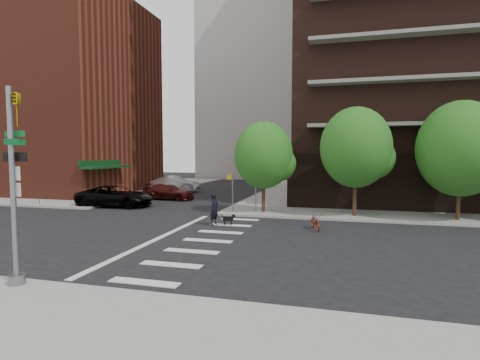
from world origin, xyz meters
name	(u,v)px	position (x,y,z in m)	size (l,w,h in m)	color
ground	(151,237)	(0.00, 0.00, 0.00)	(120.00, 120.00, 0.00)	black
sidewalk_ne	(462,196)	(20.50, 23.50, 0.07)	(39.00, 33.00, 0.15)	gray
sidewalk_nw	(67,186)	(-24.50, 23.50, 0.07)	(31.00, 33.00, 0.15)	gray
crosswalk	(192,240)	(2.21, 0.00, 0.01)	(3.85, 13.00, 0.01)	silver
midrise_nw	(48,99)	(-22.00, 18.00, 10.15)	(21.40, 15.50, 20.00)	maroon
highrise_bg	(258,3)	(-5.00, 48.00, 30.00)	(18.00, 14.00, 60.00)	beige
tree_a	(264,155)	(4.00, 8.50, 4.04)	(4.00, 4.00, 5.90)	#301E11
tree_b	(356,147)	(10.00, 8.50, 4.54)	(4.50, 4.50, 6.65)	#301E11
tree_c	(460,149)	(16.00, 8.50, 4.45)	(5.00, 5.00, 6.80)	#301E11
traffic_signal	(15,202)	(-0.47, -7.49, 2.70)	(0.90, 0.75, 6.00)	slate
pedestrian_signal	(238,187)	(2.32, 7.92, 1.85)	(2.18, 0.67, 2.60)	slate
fire_hydrant	(77,200)	(-10.50, 7.80, 0.55)	(0.24, 0.24, 0.73)	#A50C0C
parking_meter	(39,194)	(-14.00, 7.80, 0.96)	(0.10, 0.08, 1.32)	black
parked_car_black	(115,196)	(-7.90, 9.00, 0.82)	(5.90, 2.72, 1.64)	black
parked_car_maroon	(168,192)	(-5.89, 14.21, 0.70)	(4.81, 1.95, 1.39)	#3F110F
parked_car_silver	(175,184)	(-8.20, 20.68, 0.86)	(5.20, 1.81, 1.71)	#B3B4BA
scooter	(315,222)	(7.81, 3.93, 0.46)	(0.61, 1.75, 0.92)	maroon
dog_walker	(214,209)	(2.05, 3.80, 0.94)	(0.45, 0.68, 1.87)	black
dog	(229,219)	(2.85, 4.02, 0.38)	(0.72, 0.44, 0.61)	black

